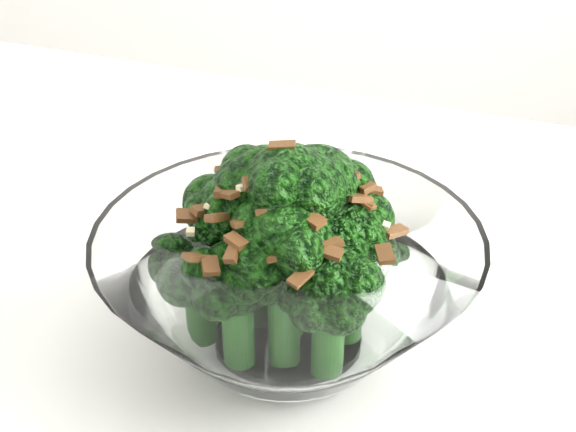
{
  "coord_description": "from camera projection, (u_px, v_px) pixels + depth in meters",
  "views": [
    {
      "loc": [
        0.27,
        -0.37,
        1.05
      ],
      "look_at": [
        0.24,
        -0.03,
        0.84
      ],
      "focal_mm": 50.0,
      "sensor_mm": 36.0,
      "label": 1
    }
  ],
  "objects": [
    {
      "name": "table",
      "position": [
        105.0,
        431.0,
        0.49
      ],
      "size": [
        1.38,
        1.1,
        0.75
      ],
      "color": "white",
      "rests_on": "ground"
    },
    {
      "name": "broccoli_dish",
      "position": [
        288.0,
        275.0,
        0.42
      ],
      "size": [
        0.2,
        0.2,
        0.13
      ],
      "color": "white",
      "rests_on": "table"
    }
  ]
}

